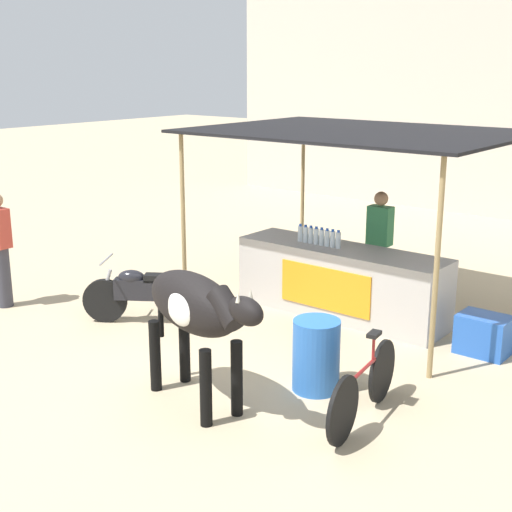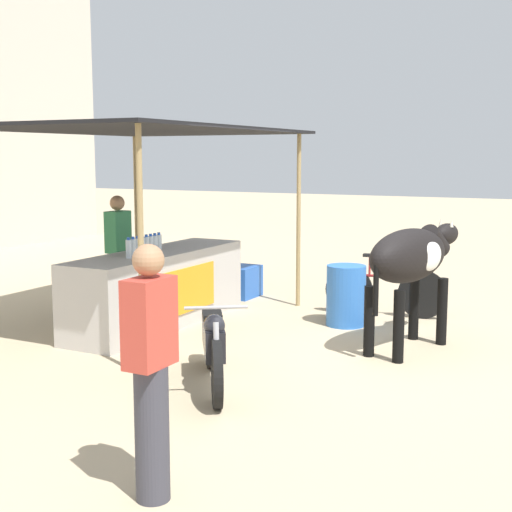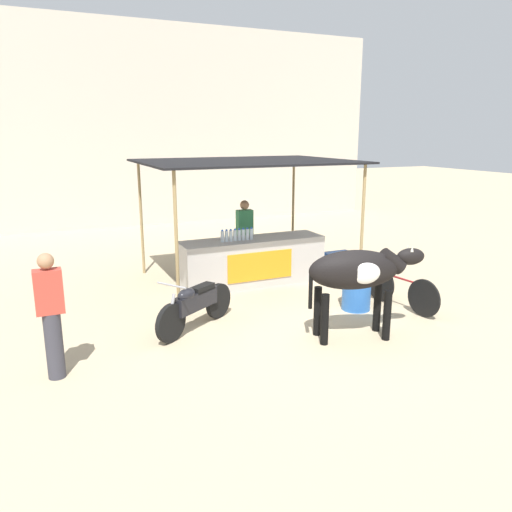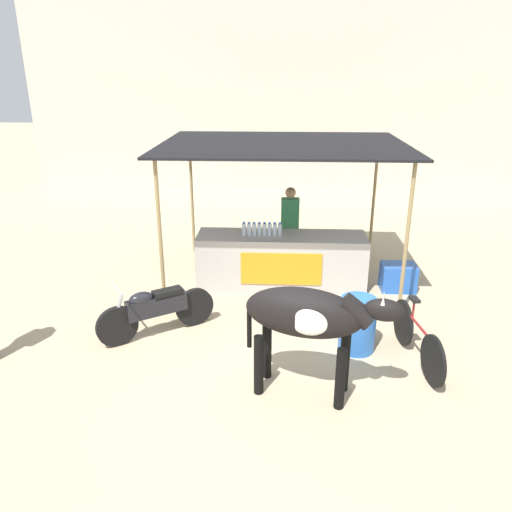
{
  "view_description": "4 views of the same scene",
  "coord_description": "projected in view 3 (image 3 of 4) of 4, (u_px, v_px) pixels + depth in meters",
  "views": [
    {
      "loc": [
        4.97,
        -5.86,
        3.38
      ],
      "look_at": [
        -0.26,
        0.64,
        1.13
      ],
      "focal_mm": 50.0,
      "sensor_mm": 36.0,
      "label": 1
    },
    {
      "loc": [
        -7.48,
        -3.08,
        2.18
      ],
      "look_at": [
        -0.18,
        0.68,
        1.02
      ],
      "focal_mm": 50.0,
      "sensor_mm": 36.0,
      "label": 2
    },
    {
      "loc": [
        -4.03,
        -6.95,
        3.07
      ],
      "look_at": [
        -0.27,
        1.4,
        0.8
      ],
      "focal_mm": 35.0,
      "sensor_mm": 36.0,
      "label": 3
    },
    {
      "loc": [
        -0.04,
        -6.19,
        3.74
      ],
      "look_at": [
        -0.41,
        1.18,
        0.94
      ],
      "focal_mm": 35.0,
      "sensor_mm": 36.0,
      "label": 4
    }
  ],
  "objects": [
    {
      "name": "bicycle_leaning",
      "position": [
        401.0,
        290.0,
        8.9
      ],
      "size": [
        0.28,
        1.65,
        0.85
      ],
      "color": "black",
      "rests_on": "ground"
    },
    {
      "name": "stall_counter",
      "position": [
        252.0,
        261.0,
        10.32
      ],
      "size": [
        3.0,
        0.82,
        0.96
      ],
      "color": "#B2ADA8",
      "rests_on": "ground"
    },
    {
      "name": "stall_awning",
      "position": [
        246.0,
        165.0,
        10.12
      ],
      "size": [
        4.2,
        3.2,
        2.53
      ],
      "color": "black",
      "rests_on": "ground"
    },
    {
      "name": "vendor_behind_counter",
      "position": [
        245.0,
        237.0,
        10.96
      ],
      "size": [
        0.34,
        0.22,
        1.65
      ],
      "color": "#383842",
      "rests_on": "ground"
    },
    {
      "name": "motorcycle_parked",
      "position": [
        195.0,
        304.0,
        7.91
      ],
      "size": [
        1.54,
        1.07,
        0.9
      ],
      "color": "black",
      "rests_on": "ground"
    },
    {
      "name": "cooler_box",
      "position": [
        339.0,
        263.0,
        11.13
      ],
      "size": [
        0.6,
        0.44,
        0.48
      ],
      "primitive_type": "cube",
      "color": "blue",
      "rests_on": "ground"
    },
    {
      "name": "building_wall_far",
      "position": [
        156.0,
        126.0,
        16.67
      ],
      "size": [
        16.0,
        0.5,
        6.54
      ],
      "primitive_type": "cube",
      "color": "beige",
      "rests_on": "ground"
    },
    {
      "name": "water_bottle_row",
      "position": [
        237.0,
        235.0,
        10.0
      ],
      "size": [
        0.7,
        0.07,
        0.25
      ],
      "color": "silver",
      "rests_on": "stall_counter"
    },
    {
      "name": "water_barrel",
      "position": [
        357.0,
        288.0,
        8.84
      ],
      "size": [
        0.51,
        0.51,
        0.78
      ],
      "primitive_type": "cylinder",
      "color": "blue",
      "rests_on": "ground"
    },
    {
      "name": "passerby_on_street",
      "position": [
        51.0,
        315.0,
        6.25
      ],
      "size": [
        0.34,
        0.22,
        1.65
      ],
      "color": "#383842",
      "rests_on": "ground"
    },
    {
      "name": "ground_plane",
      "position": [
        304.0,
        318.0,
        8.49
      ],
      "size": [
        60.0,
        60.0,
        0.0
      ],
      "primitive_type": "plane",
      "color": "tan"
    },
    {
      "name": "cow",
      "position": [
        358.0,
        273.0,
        7.47
      ],
      "size": [
        1.85,
        0.85,
        1.44
      ],
      "color": "black",
      "rests_on": "ground"
    }
  ]
}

